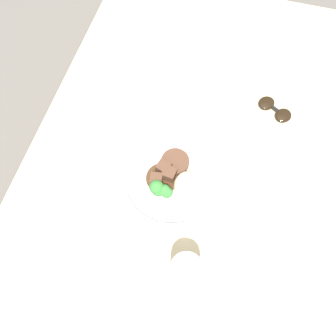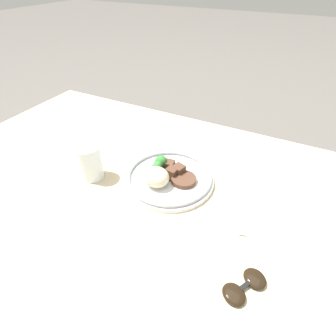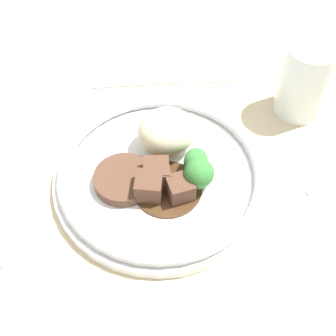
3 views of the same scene
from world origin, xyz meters
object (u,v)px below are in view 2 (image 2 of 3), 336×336
object	(u,v)px
fork	(242,212)
knife	(121,214)
plate	(168,176)
sunglasses	(245,286)
spoon	(104,151)
juice_glass	(91,164)

from	to	relation	value
fork	knife	distance (m)	0.32
plate	knife	world-z (taller)	plate
plate	fork	world-z (taller)	plate
knife	sunglasses	xyz separation A→B (m)	(-0.34, 0.05, 0.01)
plate	spoon	world-z (taller)	plate
plate	knife	bearing A→B (deg)	74.57
knife	spoon	bearing A→B (deg)	-37.37
juice_glass	spoon	distance (m)	0.14
knife	sunglasses	distance (m)	0.34
sunglasses	juice_glass	bearing A→B (deg)	14.30
plate	juice_glass	xyz separation A→B (m)	(0.22, 0.09, 0.03)
fork	spoon	world-z (taller)	same
plate	knife	size ratio (longest dim) A/B	1.23
plate	sunglasses	size ratio (longest dim) A/B	2.36
juice_glass	fork	distance (m)	0.46
knife	sunglasses	size ratio (longest dim) A/B	1.93
fork	juice_glass	bearing A→B (deg)	-97.76
plate	knife	distance (m)	0.18
knife	spoon	distance (m)	0.31
knife	plate	bearing A→B (deg)	-99.31
fork	knife	xyz separation A→B (m)	(0.28, 0.15, -0.00)
juice_glass	spoon	bearing A→B (deg)	-65.06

